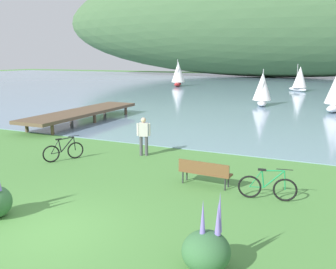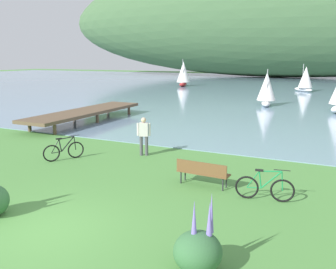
# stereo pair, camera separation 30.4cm
# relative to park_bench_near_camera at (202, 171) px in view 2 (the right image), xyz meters

# --- Properties ---
(ground_plane) EXTENTS (200.00, 200.00, 0.00)m
(ground_plane) POSITION_rel_park_bench_near_camera_xyz_m (-2.43, -4.77, -0.52)
(ground_plane) COLOR #518E42
(bay_water) EXTENTS (180.00, 80.00, 0.04)m
(bay_water) POSITION_rel_park_bench_near_camera_xyz_m (-2.43, 44.36, -0.50)
(bay_water) COLOR #7A99B2
(bay_water) RESTS_ON ground
(distant_hillside) EXTENTS (105.86, 28.00, 26.02)m
(distant_hillside) POSITION_rel_park_bench_near_camera_xyz_m (-8.77, 72.18, 12.53)
(distant_hillside) COLOR #42663D
(distant_hillside) RESTS_ON bay_water
(park_bench_near_camera) EXTENTS (1.82, 0.58, 0.88)m
(park_bench_near_camera) POSITION_rel_park_bench_near_camera_xyz_m (0.00, 0.00, 0.00)
(park_bench_near_camera) COLOR brown
(park_bench_near_camera) RESTS_ON ground
(bicycle_leaning_near_bench) EXTENTS (1.76, 0.33, 1.01)m
(bicycle_leaning_near_bench) POSITION_rel_park_bench_near_camera_xyz_m (2.14, -0.36, -0.12)
(bicycle_leaning_near_bench) COLOR black
(bicycle_leaning_near_bench) RESTS_ON ground
(bicycle_beside_path) EXTENTS (0.95, 1.56, 1.01)m
(bicycle_beside_path) POSITION_rel_park_bench_near_camera_xyz_m (-6.45, 0.53, -0.12)
(bicycle_beside_path) COLOR black
(bicycle_beside_path) RESTS_ON ground
(person_at_shoreline) EXTENTS (0.57, 0.35, 1.71)m
(person_at_shoreline) POSITION_rel_park_bench_near_camera_xyz_m (-3.72, 2.61, 0.46)
(person_at_shoreline) COLOR #4C4C51
(person_at_shoreline) RESTS_ON ground
(echium_bush_closest_to_camera) EXTENTS (1.01, 1.01, 1.66)m
(echium_bush_closest_to_camera) POSITION_rel_park_bench_near_camera_xyz_m (1.65, -4.75, -0.07)
(echium_bush_closest_to_camera) COLOR #386B3D
(echium_bush_closest_to_camera) RESTS_ON ground
(sailboat_nearest_to_shore) EXTENTS (2.81, 2.68, 3.44)m
(sailboat_nearest_to_shore) POSITION_rel_park_bench_near_camera_xyz_m (-0.21, 38.01, 1.14)
(sailboat_nearest_to_shore) COLOR white
(sailboat_nearest_to_shore) RESTS_ON bay_water
(sailboat_toward_hillside) EXTENTS (2.43, 3.52, 3.99)m
(sailboat_toward_hillside) POSITION_rel_park_bench_near_camera_xyz_m (-17.68, 39.80, 1.40)
(sailboat_toward_hillside) COLOR #B22323
(sailboat_toward_hillside) RESTS_ON bay_water
(sailboat_far_off) EXTENTS (1.94, 2.87, 3.25)m
(sailboat_far_off) POSITION_rel_park_bench_near_camera_xyz_m (-2.02, 21.95, 1.05)
(sailboat_far_off) COLOR white
(sailboat_far_off) RESTS_ON bay_water
(pier_dock) EXTENTS (2.40, 10.00, 0.80)m
(pier_dock) POSITION_rel_park_bench_near_camera_xyz_m (-11.43, 8.36, 0.17)
(pier_dock) COLOR brown
(pier_dock) RESTS_ON ground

